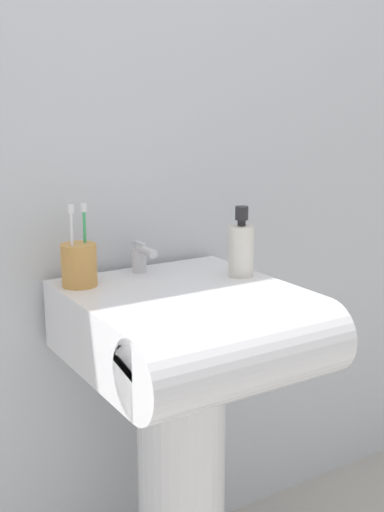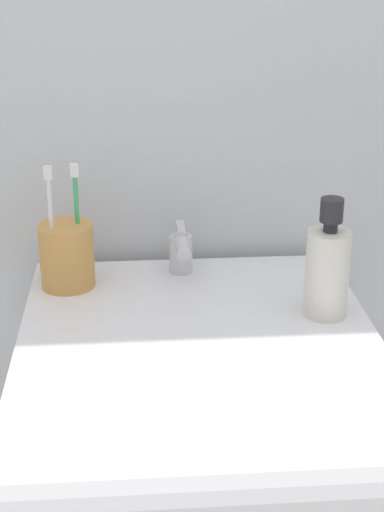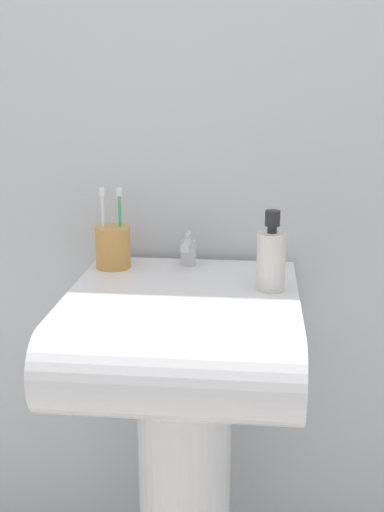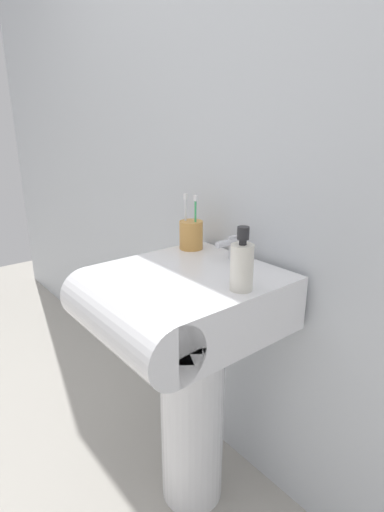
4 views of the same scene
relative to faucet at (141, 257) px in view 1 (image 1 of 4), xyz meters
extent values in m
cube|color=silver|center=(0.01, 0.11, 0.30)|extent=(5.00, 0.05, 2.40)
cylinder|color=white|center=(0.01, -0.18, -0.56)|extent=(0.22, 0.22, 0.69)
cube|color=white|center=(0.01, -0.18, -0.13)|extent=(0.49, 0.47, 0.17)
cylinder|color=white|center=(0.01, -0.41, -0.13)|extent=(0.49, 0.17, 0.17)
cylinder|color=silver|center=(0.00, 0.01, -0.01)|extent=(0.04, 0.04, 0.06)
cylinder|color=silver|center=(0.00, -0.03, 0.02)|extent=(0.02, 0.08, 0.02)
cube|color=silver|center=(0.00, 0.01, 0.03)|extent=(0.01, 0.06, 0.01)
cylinder|color=#D19347|center=(-0.18, -0.03, 0.01)|extent=(0.08, 0.08, 0.10)
cylinder|color=white|center=(-0.20, -0.04, 0.05)|extent=(0.01, 0.01, 0.16)
cube|color=white|center=(-0.20, -0.04, 0.14)|extent=(0.01, 0.01, 0.02)
cylinder|color=#3FB266|center=(-0.16, -0.02, 0.05)|extent=(0.01, 0.01, 0.16)
cube|color=white|center=(-0.16, -0.02, 0.14)|extent=(0.01, 0.01, 0.02)
cylinder|color=silver|center=(0.20, -0.16, 0.02)|extent=(0.06, 0.06, 0.13)
cylinder|color=#262628|center=(0.20, -0.16, 0.09)|extent=(0.02, 0.02, 0.02)
cylinder|color=#262628|center=(0.20, -0.16, 0.12)|extent=(0.03, 0.03, 0.03)
camera|label=1|loc=(-0.72, -1.39, 0.37)|focal=45.00mm
camera|label=2|loc=(-0.07, -1.14, 0.47)|focal=55.00mm
camera|label=3|loc=(0.16, -1.47, 0.41)|focal=45.00mm
camera|label=4|loc=(0.88, -0.88, 0.38)|focal=28.00mm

